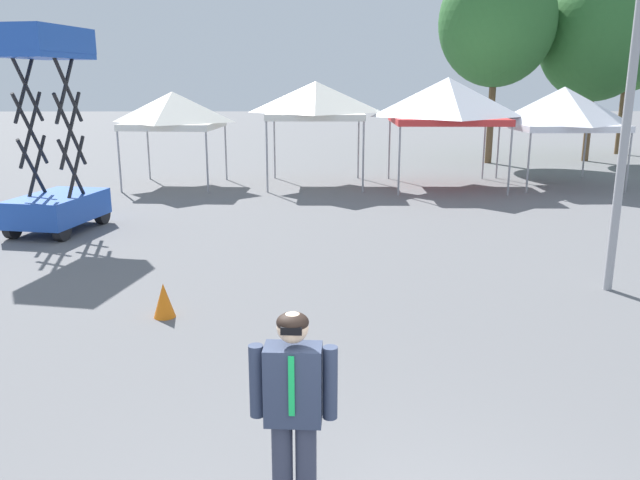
# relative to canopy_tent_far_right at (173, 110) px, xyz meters

# --- Properties ---
(canopy_tent_far_right) EXTENTS (3.09, 3.09, 3.04)m
(canopy_tent_far_right) POSITION_rel_canopy_tent_far_right_xyz_m (0.00, 0.00, 0.00)
(canopy_tent_far_right) COLOR #9E9EA3
(canopy_tent_far_right) RESTS_ON ground
(canopy_tent_behind_center) EXTENTS (3.17, 3.17, 3.36)m
(canopy_tent_behind_center) POSITION_rel_canopy_tent_far_right_xyz_m (4.60, 0.10, 0.31)
(canopy_tent_behind_center) COLOR #9E9EA3
(canopy_tent_behind_center) RESTS_ON ground
(canopy_tent_behind_right) EXTENTS (3.58, 3.58, 3.48)m
(canopy_tent_behind_right) POSITION_rel_canopy_tent_far_right_xyz_m (8.80, -0.25, 0.31)
(canopy_tent_behind_right) COLOR #9E9EA3
(canopy_tent_behind_right) RESTS_ON ground
(canopy_tent_center) EXTENTS (3.32, 3.32, 3.19)m
(canopy_tent_center) POSITION_rel_canopy_tent_far_right_xyz_m (12.63, -0.01, 0.06)
(canopy_tent_center) COLOR #9E9EA3
(canopy_tent_center) RESTS_ON ground
(scissor_lift) EXTENTS (1.81, 2.53, 4.51)m
(scissor_lift) POSITION_rel_canopy_tent_far_right_xyz_m (-1.36, -6.50, -1.12)
(scissor_lift) COLOR black
(scissor_lift) RESTS_ON ground
(person_foreground) EXTENTS (0.65, 0.27, 1.78)m
(person_foreground) POSITION_rel_canopy_tent_far_right_xyz_m (4.36, -16.60, -1.42)
(person_foreground) COLOR #33384C
(person_foreground) RESTS_ON ground
(tree_behind_tents_right) EXTENTS (4.08, 4.08, 7.37)m
(tree_behind_tents_right) POSITION_rel_canopy_tent_far_right_xyz_m (18.96, 9.11, 2.66)
(tree_behind_tents_right) COLOR brown
(tree_behind_tents_right) RESTS_ON ground
(tree_behind_tents_center) EXTENTS (4.73, 4.73, 7.73)m
(tree_behind_tents_center) POSITION_rel_canopy_tent_far_right_xyz_m (16.30, 6.47, 2.66)
(tree_behind_tents_center) COLOR brown
(tree_behind_tents_center) RESTS_ON ground
(tree_behind_tents_left) EXTENTS (4.65, 4.65, 8.22)m
(tree_behind_tents_left) POSITION_rel_canopy_tent_far_right_xyz_m (11.91, 5.84, 3.20)
(tree_behind_tents_left) COLOR brown
(tree_behind_tents_left) RESTS_ON ground
(traffic_cone_lot_center) EXTENTS (0.32, 0.32, 0.52)m
(traffic_cone_lot_center) POSITION_rel_canopy_tent_far_right_xyz_m (2.32, -12.06, -2.20)
(traffic_cone_lot_center) COLOR orange
(traffic_cone_lot_center) RESTS_ON ground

